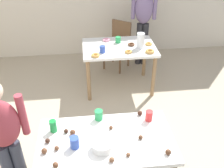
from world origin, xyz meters
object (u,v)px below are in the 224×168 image
object	(u,v)px
dining_table_far	(119,52)
mixing_bowl	(102,146)
dining_table_near	(106,147)
soda_can	(53,126)
chair_far_table	(119,42)
person_girl_near	(4,135)
person_adult_far	(144,15)
pitcher_far	(141,41)

from	to	relation	value
dining_table_far	mixing_bowl	distance (m)	2.12
dining_table_near	soda_can	xyz separation A→B (m)	(-0.48, 0.16, 0.17)
chair_far_table	dining_table_near	bearing A→B (deg)	-100.20
mixing_bowl	soda_can	size ratio (longest dim) A/B	1.54
person_girl_near	person_adult_far	bearing A→B (deg)	55.39
dining_table_near	person_adult_far	xyz separation A→B (m)	(0.93, 2.73, 0.33)
mixing_bowl	pitcher_far	xyz separation A→B (m)	(0.75, 1.99, 0.08)
soda_can	chair_far_table	bearing A→B (deg)	69.06
dining_table_far	chair_far_table	bearing A→B (deg)	82.58
person_girl_near	dining_table_far	bearing A→B (deg)	55.61
chair_far_table	person_adult_far	distance (m)	0.66
dining_table_near	pitcher_far	bearing A→B (deg)	69.42
person_adult_far	person_girl_near	bearing A→B (deg)	-124.61
dining_table_near	mixing_bowl	size ratio (longest dim) A/B	6.61
dining_table_near	chair_far_table	distance (m)	2.73
person_adult_far	soda_can	distance (m)	2.94
dining_table_near	person_girl_near	xyz separation A→B (m)	(-0.90, 0.07, 0.18)
dining_table_far	dining_table_near	bearing A→B (deg)	-101.21
dining_table_near	dining_table_far	world-z (taller)	same
soda_can	person_girl_near	bearing A→B (deg)	-167.96
dining_table_far	chair_far_table	xyz separation A→B (m)	(0.09, 0.73, -0.15)
dining_table_near	person_girl_near	size ratio (longest dim) A/B	0.89
person_adult_far	soda_can	size ratio (longest dim) A/B	13.22
person_adult_far	mixing_bowl	distance (m)	3.01
dining_table_far	person_adult_far	size ratio (longest dim) A/B	0.70
mixing_bowl	soda_can	xyz separation A→B (m)	(-0.44, 0.27, 0.02)
person_girl_near	person_adult_far	xyz separation A→B (m)	(1.83, 2.66, 0.15)
dining_table_near	chair_far_table	world-z (taller)	chair_far_table
chair_far_table	mixing_bowl	size ratio (longest dim) A/B	4.63
mixing_bowl	pitcher_far	size ratio (longest dim) A/B	0.80
dining_table_far	pitcher_far	bearing A→B (deg)	-14.47
mixing_bowl	dining_table_far	bearing A→B (deg)	78.23
dining_table_near	chair_far_table	xyz separation A→B (m)	(0.48, 2.68, -0.15)
chair_far_table	person_adult_far	bearing A→B (deg)	6.20
chair_far_table	mixing_bowl	distance (m)	2.86
pitcher_far	soda_can	bearing A→B (deg)	-124.70
dining_table_far	soda_can	size ratio (longest dim) A/B	9.26
person_girl_near	mixing_bowl	xyz separation A→B (m)	(0.86, -0.19, -0.04)
pitcher_far	dining_table_far	bearing A→B (deg)	165.53
mixing_bowl	person_adult_far	bearing A→B (deg)	71.05
dining_table_far	soda_can	xyz separation A→B (m)	(-0.87, -1.79, 0.17)
chair_far_table	mixing_bowl	world-z (taller)	chair_far_table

